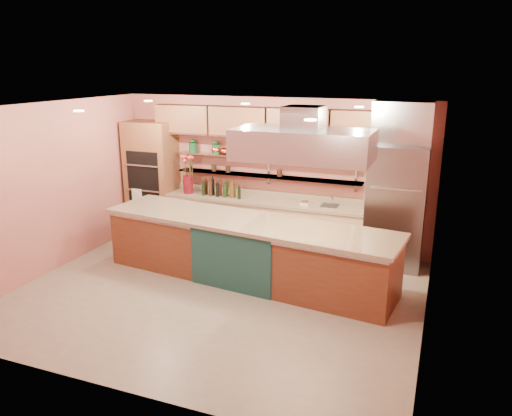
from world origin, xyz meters
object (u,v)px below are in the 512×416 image
at_px(refrigerator, 396,207).
at_px(kitchen_scale, 305,202).
at_px(island, 246,250).
at_px(copper_kettle, 224,151).
at_px(green_canister, 251,151).
at_px(flower_vase, 188,184).

xyz_separation_m(refrigerator, kitchen_scale, (-1.59, 0.01, -0.08)).
xyz_separation_m(refrigerator, island, (-2.14, -1.44, -0.55)).
distance_m(refrigerator, copper_kettle, 3.36).
bearing_deg(island, green_canister, 116.15).
bearing_deg(flower_vase, refrigerator, -0.14).
xyz_separation_m(flower_vase, copper_kettle, (0.69, 0.22, 0.67)).
distance_m(copper_kettle, green_canister, 0.54).
xyz_separation_m(refrigerator, flower_vase, (-3.96, 0.01, 0.05)).
relative_size(kitchen_scale, green_canister, 0.75).
relative_size(refrigerator, green_canister, 10.48).
relative_size(island, kitchen_scale, 31.88).
bearing_deg(copper_kettle, island, -56.02).
bearing_deg(kitchen_scale, green_canister, 161.01).
xyz_separation_m(island, copper_kettle, (-1.13, 1.67, 1.28)).
bearing_deg(green_canister, kitchen_scale, -10.93).
height_order(refrigerator, copper_kettle, refrigerator).
distance_m(kitchen_scale, copper_kettle, 1.88).
bearing_deg(copper_kettle, green_canister, 0.00).
distance_m(flower_vase, green_canister, 1.44).
xyz_separation_m(kitchen_scale, green_canister, (-1.14, 0.22, 0.84)).
height_order(refrigerator, green_canister, refrigerator).
relative_size(refrigerator, island, 0.44).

